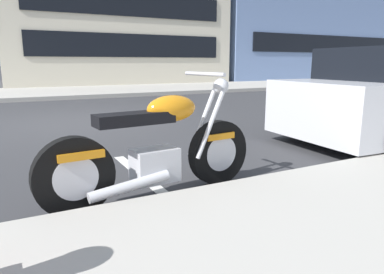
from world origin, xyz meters
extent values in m
plane|color=#333335|center=(0.00, 0.00, 0.00)|extent=(260.00, 260.00, 0.00)
cube|color=#ADA89E|center=(12.00, 7.27, 0.07)|extent=(120.00, 5.00, 0.14)
cube|color=silver|center=(0.00, -4.17, 0.00)|extent=(0.12, 2.20, 0.01)
cylinder|color=black|center=(0.61, -4.53, 0.32)|extent=(0.65, 0.17, 0.65)
cylinder|color=silver|center=(0.61, -4.53, 0.32)|extent=(0.37, 0.15, 0.36)
cylinder|color=black|center=(-0.81, -4.66, 0.32)|extent=(0.65, 0.17, 0.65)
cylinder|color=silver|center=(-0.81, -4.66, 0.32)|extent=(0.37, 0.15, 0.36)
cube|color=silver|center=(-0.10, -4.60, 0.31)|extent=(0.42, 0.29, 0.30)
cube|color=black|center=(-0.28, -4.61, 0.74)|extent=(0.70, 0.28, 0.10)
ellipsoid|color=orange|center=(0.08, -4.58, 0.80)|extent=(0.50, 0.28, 0.24)
cube|color=orange|center=(-0.76, -4.66, 0.50)|extent=(0.37, 0.21, 0.06)
cube|color=orange|center=(0.59, -4.54, 0.50)|extent=(0.33, 0.19, 0.06)
cylinder|color=silver|center=(0.46, -4.48, 0.64)|extent=(0.34, 0.07, 0.65)
cylinder|color=silver|center=(0.47, -4.62, 0.64)|extent=(0.34, 0.07, 0.65)
cylinder|color=silver|center=(0.43, -4.55, 1.10)|extent=(0.09, 0.62, 0.04)
sphere|color=silver|center=(0.63, -4.53, 0.98)|extent=(0.15, 0.15, 0.15)
cylinder|color=silver|center=(-0.39, -4.76, 0.21)|extent=(0.71, 0.15, 0.16)
cylinder|color=black|center=(3.08, -3.23, 0.31)|extent=(0.63, 0.26, 0.62)
cube|color=beige|center=(4.38, 15.36, 4.59)|extent=(11.43, 11.58, 9.19)
cube|color=black|center=(4.38, 9.54, 2.02)|extent=(9.60, 0.06, 1.10)
cube|color=black|center=(4.38, 9.54, 3.92)|extent=(9.60, 0.06, 1.10)
cube|color=#6B84B2|center=(17.83, 13.62, 5.45)|extent=(14.62, 8.10, 10.90)
cube|color=black|center=(17.83, 9.54, 2.40)|extent=(12.28, 0.06, 1.10)
cube|color=#6B84B2|center=(30.81, 15.57, 5.68)|extent=(9.05, 12.00, 11.36)
camera|label=1|loc=(-1.21, -7.44, 1.21)|focal=32.93mm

